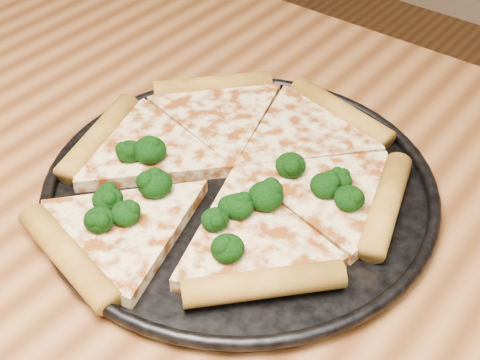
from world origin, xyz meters
The scene contains 3 objects.
pizza_pan centered at (-0.11, 0.12, 0.76)m, with size 0.35×0.35×0.02m.
pizza centered at (-0.13, 0.12, 0.77)m, with size 0.32×0.34×0.02m.
broccoli_florets centered at (-0.11, 0.08, 0.78)m, with size 0.21×0.18×0.02m.
Camera 1 is at (0.16, -0.24, 1.15)m, focal length 51.36 mm.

